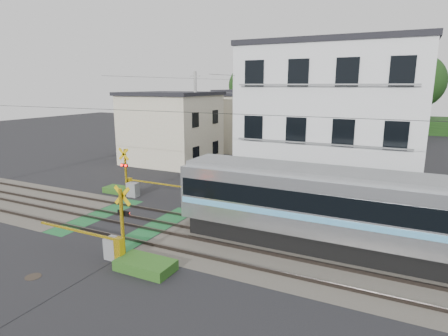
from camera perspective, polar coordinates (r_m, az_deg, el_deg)
The scene contains 12 objects.
ground at distance 20.18m, azimuth -14.68°, elevation -7.81°, with size 120.00×120.00×0.00m, color black.
track_bed at distance 20.17m, azimuth -14.69°, elevation -7.71°, with size 120.00×120.00×0.14m.
crossing_signal_near at distance 15.78m, azimuth -16.34°, elevation -10.97°, with size 4.74×0.65×3.09m.
crossing_signal_far at distance 24.22m, azimuth -13.80°, elevation -2.59°, with size 4.74×0.65×3.09m.
apartment_block at distance 24.12m, azimuth 16.37°, elevation 6.74°, with size 10.20×8.36×9.30m.
houses_row at distance 42.11m, azimuth 9.10°, elevation 7.40°, with size 22.07×31.35×6.80m.
tree_hill at distance 64.51m, azimuth 15.98°, elevation 10.72°, with size 40.00×11.48×11.40m.
catenary at distance 15.99m, azimuth 1.19°, elevation 1.08°, with size 60.00×5.04×7.00m.
utility_poles at distance 39.71m, azimuth 6.07°, elevation 8.40°, with size 7.90×42.00×8.00m.
pedestrian at distance 49.14m, azimuth 12.01°, elevation 5.19°, with size 0.62×0.41×1.71m, color #2B3036.
manhole_cover at distance 15.86m, azimuth -27.08°, elevation -14.55°, with size 0.57×0.57×0.02m, color #2D261E.
weed_patches at distance 19.00m, azimuth -10.82°, elevation -8.32°, with size 10.25×8.80×0.40m.
Camera 1 is at (12.62, -14.17, 6.85)m, focal length 30.00 mm.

